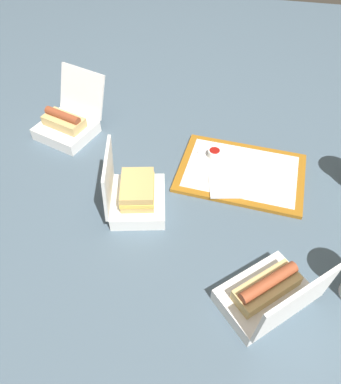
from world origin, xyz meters
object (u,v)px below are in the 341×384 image
plastic_fork (215,152)px  clamshell_sandwich_back (135,195)px  ketchup_cup (214,153)px  clamshell_hotdog_front (68,123)px  clamshell_hotdog_left (268,294)px  food_tray (241,173)px

plastic_fork → clamshell_sandwich_back: 0.32m
ketchup_cup → clamshell_hotdog_front: bearing=176.0°
ketchup_cup → clamshell_hotdog_left: clamshell_hotdog_left is taller
clamshell_hotdog_left → clamshell_hotdog_front: (-0.67, 0.49, 0.00)m
ketchup_cup → clamshell_sandwich_back: 0.30m
ketchup_cup → plastic_fork: bearing=86.7°
ketchup_cup → clamshell_sandwich_back: size_ratio=0.20×
clamshell_sandwich_back → clamshell_hotdog_left: bearing=-31.5°
clamshell_sandwich_back → food_tray: bearing=33.9°
plastic_fork → clamshell_hotdog_front: size_ratio=0.44×
clamshell_sandwich_back → clamshell_hotdog_front: size_ratio=0.80×
ketchup_cup → clamshell_hotdog_left: (0.17, -0.46, 0.01)m
plastic_fork → food_tray: bearing=-49.9°
plastic_fork → clamshell_hotdog_left: clamshell_hotdog_left is taller
food_tray → clamshell_sandwich_back: clamshell_sandwich_back is taller
ketchup_cup → clamshell_hotdog_left: size_ratio=0.17×
clamshell_hotdog_left → clamshell_hotdog_front: size_ratio=0.96×
food_tray → clamshell_hotdog_front: bearing=171.9°
plastic_fork → clamshell_hotdog_front: 0.49m
clamshell_hotdog_left → clamshell_hotdog_front: 0.83m
food_tray → clamshell_sandwich_back: (-0.28, -0.19, 0.04)m
food_tray → clamshell_hotdog_left: (0.09, -0.41, 0.03)m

